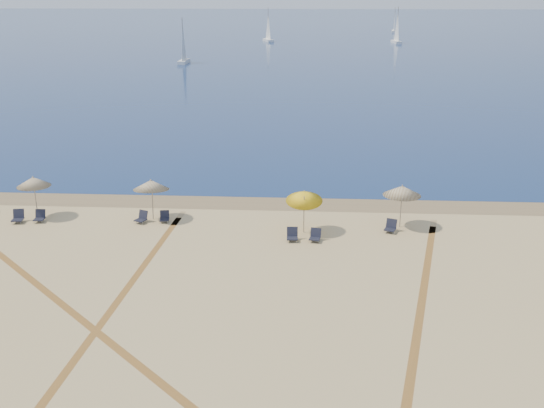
{
  "coord_description": "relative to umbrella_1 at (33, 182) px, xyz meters",
  "views": [
    {
      "loc": [
        1.95,
        -13.01,
        12.8
      ],
      "look_at": [
        0.0,
        20.0,
        1.3
      ],
      "focal_mm": 40.91,
      "sensor_mm": 36.0,
      "label": 1
    }
  ],
  "objects": [
    {
      "name": "chair_1",
      "position": [
        -0.79,
        -0.85,
        -1.88
      ],
      "size": [
        0.7,
        0.79,
        0.74
      ],
      "rotation": [
        0.0,
        0.0,
        0.13
      ],
      "color": "black",
      "rests_on": "ground"
    },
    {
      "name": "umbrella_2",
      "position": [
        6.9,
        0.11,
        -0.09
      ],
      "size": [
        2.09,
        2.13,
        2.49
      ],
      "color": "gray",
      "rests_on": "ground"
    },
    {
      "name": "chair_5",
      "position": [
        15.16,
        -2.68,
        -1.89
      ],
      "size": [
        0.61,
        0.7,
        0.7
      ],
      "rotation": [
        0.0,
        0.0,
        0.03
      ],
      "color": "black",
      "rests_on": "ground"
    },
    {
      "name": "chair_7",
      "position": [
        20.6,
        -1.1,
        -1.89
      ],
      "size": [
        0.78,
        0.84,
        0.7
      ],
      "rotation": [
        0.0,
        0.0,
        -0.36
      ],
      "color": "black",
      "rests_on": "ground"
    },
    {
      "name": "sailboat_1",
      "position": [
        -6.89,
        80.24,
        0.23
      ],
      "size": [
        1.38,
        5.39,
        8.03
      ],
      "rotation": [
        0.0,
        0.0,
        -0.0
      ],
      "color": "white",
      "rests_on": "ocean"
    },
    {
      "name": "sailboat_3",
      "position": [
        5.22,
        130.26,
        0.32
      ],
      "size": [
        3.23,
        5.75,
        8.34
      ],
      "rotation": [
        0.0,
        0.0,
        0.34
      ],
      "color": "white",
      "rests_on": "ocean"
    },
    {
      "name": "tire_tracks",
      "position": [
        11.3,
        -12.47,
        -2.2
      ],
      "size": [
        50.95,
        40.35,
        0.0
      ],
      "color": "tan",
      "rests_on": "ground"
    },
    {
      "name": "umbrella_3",
      "position": [
        15.76,
        -1.51,
        -0.07
      ],
      "size": [
        2.02,
        2.09,
        2.62
      ],
      "color": "gray",
      "rests_on": "ground"
    },
    {
      "name": "umbrella_4",
      "position": [
        21.21,
        -0.31,
        -0.04
      ],
      "size": [
        2.12,
        2.12,
        2.5
      ],
      "color": "gray",
      "rests_on": "ground"
    },
    {
      "name": "wet_sand",
      "position": [
        13.94,
        3.47,
        -2.2
      ],
      "size": [
        500.0,
        500.0,
        0.0
      ],
      "primitive_type": "plane",
      "color": "olive",
      "rests_on": "ground"
    },
    {
      "name": "ocean",
      "position": [
        13.94,
        204.47,
        -2.19
      ],
      "size": [
        500.0,
        500.0,
        0.0
      ],
      "primitive_type": "plane",
      "color": "#0C2151",
      "rests_on": "ground"
    },
    {
      "name": "umbrella_1",
      "position": [
        0.0,
        0.0,
        0.0
      ],
      "size": [
        1.93,
        1.93,
        2.54
      ],
      "color": "gray",
      "rests_on": "ground"
    },
    {
      "name": "sailboat_2",
      "position": [
        42.19,
        169.49,
        0.01
      ],
      "size": [
        1.69,
        5.0,
        7.31
      ],
      "rotation": [
        0.0,
        0.0,
        -0.09
      ],
      "color": "white",
      "rests_on": "ocean"
    },
    {
      "name": "chair_6",
      "position": [
        16.4,
        -2.68,
        -1.9
      ],
      "size": [
        0.68,
        0.76,
        0.68
      ],
      "rotation": [
        0.0,
        0.0,
        -0.2
      ],
      "color": "black",
      "rests_on": "ground"
    },
    {
      "name": "chair_4",
      "position": [
        7.67,
        -0.27,
        -1.92
      ],
      "size": [
        0.61,
        0.69,
        0.64
      ],
      "rotation": [
        0.0,
        0.0,
        0.15
      ],
      "color": "black",
      "rests_on": "ground"
    },
    {
      "name": "chair_2",
      "position": [
        0.42,
        -0.67,
        -1.9
      ],
      "size": [
        0.61,
        0.7,
        0.69
      ],
      "rotation": [
        0.0,
        0.0,
        0.06
      ],
      "color": "black",
      "rests_on": "ground"
    },
    {
      "name": "chair_3",
      "position": [
        6.38,
        -0.48,
        -1.9
      ],
      "size": [
        0.79,
        0.84,
        0.69
      ],
      "rotation": [
        0.0,
        0.0,
        -0.41
      ],
      "color": "black",
      "rests_on": "ground"
    },
    {
      "name": "sailboat_0",
      "position": [
        37.43,
        126.92,
        0.43
      ],
      "size": [
        2.18,
        5.97,
        8.69
      ],
      "rotation": [
        0.0,
        0.0,
        0.12
      ],
      "color": "white",
      "rests_on": "ocean"
    }
  ]
}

